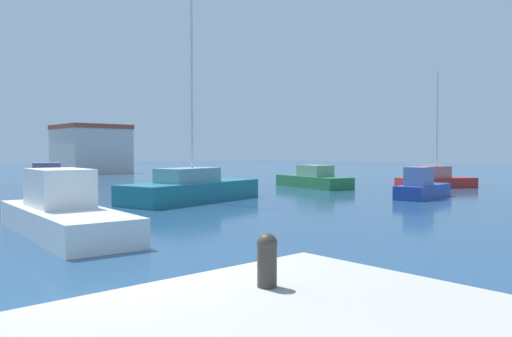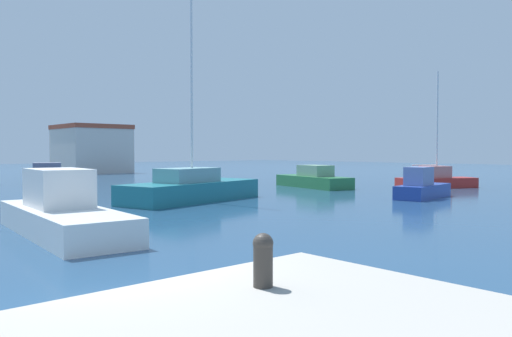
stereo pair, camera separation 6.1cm
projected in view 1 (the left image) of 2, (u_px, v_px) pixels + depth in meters
name	position (u px, v px, depth m)	size (l,w,h in m)	color
water	(191.00, 191.00, 32.38)	(160.00, 160.00, 0.00)	navy
mooring_bollard	(267.00, 258.00, 6.09)	(0.25, 0.25, 0.66)	#38332D
sailboat_red_near_pier	(436.00, 180.00, 34.99)	(5.69, 4.03, 8.04)	#B22823
motorboat_blue_behind_lamppost	(422.00, 187.00, 27.23)	(4.78, 2.25, 1.70)	#233D93
sailboat_teal_distant_north	(191.00, 188.00, 25.55)	(8.47, 4.55, 11.31)	#1E707A
motorboat_green_distant_east	(313.00, 179.00, 35.32)	(3.43, 6.79, 1.56)	#28703D
motorboat_navy_outer_mooring	(47.00, 177.00, 39.81)	(5.10, 8.16, 1.63)	#19234C
motorboat_white_far_right	(63.00, 212.00, 15.38)	(2.73, 7.59, 1.99)	white
waterfront_apartments	(91.00, 149.00, 59.28)	(7.08, 8.00, 5.60)	beige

